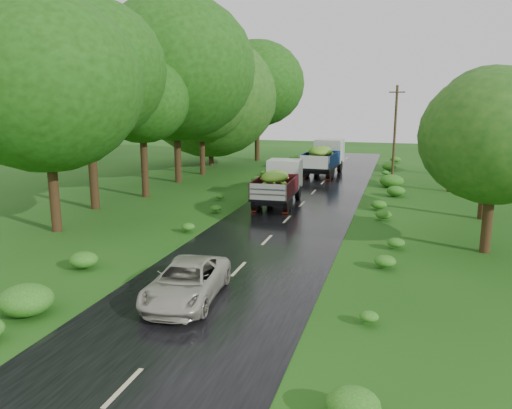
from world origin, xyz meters
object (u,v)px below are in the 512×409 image
at_px(utility_pole, 395,130).
at_px(truck_far, 324,156).
at_px(truck_near, 279,181).
at_px(car, 186,282).

bearing_deg(utility_pole, truck_far, -159.70).
height_order(truck_near, utility_pole, utility_pole).
relative_size(truck_near, utility_pole, 0.82).
height_order(truck_near, truck_far, truck_far).
xyz_separation_m(truck_near, utility_pole, (6.23, 12.77, 2.31)).
bearing_deg(utility_pole, truck_near, -101.68).
bearing_deg(car, utility_pole, 72.98).
distance_m(truck_near, car, 14.90).
relative_size(truck_far, utility_pole, 0.93).
xyz_separation_m(truck_near, car, (0.68, -14.87, -0.77)).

